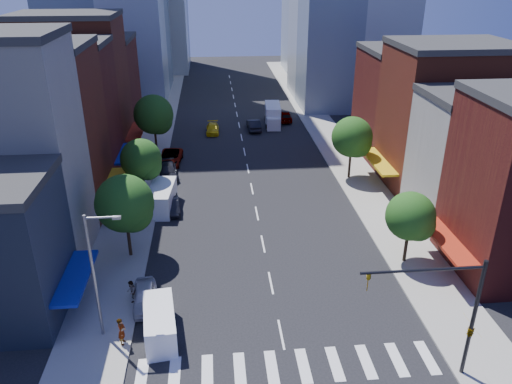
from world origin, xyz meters
TOP-DOWN VIEW (x-y plane):
  - ground at (0.00, 0.00)m, footprint 220.00×220.00m
  - sidewalk_left at (-12.50, 40.00)m, footprint 5.00×120.00m
  - sidewalk_right at (12.50, 40.00)m, footprint 5.00×120.00m
  - crosswalk at (0.00, -3.00)m, footprint 19.00×3.00m
  - bldg_left_2 at (-21.00, 20.50)m, footprint 12.00×9.00m
  - bldg_left_3 at (-21.00, 29.00)m, footprint 12.00×8.00m
  - bldg_left_4 at (-21.00, 37.50)m, footprint 12.00×9.00m
  - bldg_left_5 at (-21.00, 47.00)m, footprint 12.00×10.00m
  - bldg_right_1 at (21.00, 15.00)m, footprint 12.00×8.00m
  - bldg_right_2 at (21.00, 24.00)m, footprint 12.00×10.00m
  - bldg_right_3 at (21.00, 34.00)m, footprint 12.00×10.00m
  - traffic_signal at (9.94, -4.50)m, footprint 7.24×2.24m
  - streetlight at (-11.81, 1.00)m, footprint 2.25×0.25m
  - tree_left_near at (-11.35, 10.92)m, footprint 4.80×4.80m
  - tree_left_mid at (-11.35, 21.92)m, footprint 4.20×4.20m
  - tree_left_far at (-11.35, 35.92)m, footprint 5.00×5.00m
  - tree_right_near at (11.65, 7.92)m, footprint 4.00×4.00m
  - tree_right_far at (11.65, 25.92)m, footprint 4.60×4.60m
  - parked_car_front at (-9.50, 4.09)m, footprint 2.21×4.52m
  - parked_car_second at (-8.44, 19.15)m, footprint 1.83×4.05m
  - parked_car_third at (-9.50, 32.56)m, footprint 3.08×5.91m
  - parked_car_rear at (-9.50, 28.12)m, footprint 2.76×5.44m
  - cargo_van_near at (-8.09, 0.48)m, footprint 2.60×5.16m
  - cargo_van_far at (-9.51, 19.80)m, footprint 2.78×5.92m
  - taxi at (-4.11, 44.45)m, footprint 1.95×4.56m
  - traffic_car_oncoming at (2.03, 45.28)m, footprint 1.98×5.00m
  - traffic_car_far at (7.38, 49.46)m, footprint 1.99×4.77m
  - box_truck at (5.23, 47.87)m, footprint 2.73×7.53m
  - pedestrian_near at (-10.50, -0.06)m, footprint 0.53×0.75m
  - pedestrian_far at (-10.50, 4.46)m, footprint 0.67×0.85m

SIDE VIEW (x-z plane):
  - ground at x=0.00m, z-range 0.00..0.00m
  - crosswalk at x=0.00m, z-range 0.00..0.01m
  - sidewalk_left at x=-12.50m, z-range 0.00..0.15m
  - sidewalk_right at x=12.50m, z-range 0.00..0.15m
  - parked_car_second at x=-8.44m, z-range 0.00..1.29m
  - taxi at x=-4.11m, z-range 0.00..1.31m
  - parked_car_front at x=-9.50m, z-range 0.00..1.49m
  - parked_car_rear at x=-9.50m, z-range 0.00..1.51m
  - parked_car_third at x=-9.50m, z-range 0.00..1.59m
  - traffic_car_far at x=7.38m, z-range 0.00..1.61m
  - traffic_car_oncoming at x=2.03m, z-range 0.00..1.62m
  - pedestrian_far at x=-10.50m, z-range 0.15..1.86m
  - cargo_van_near at x=-8.09m, z-range -0.01..2.10m
  - pedestrian_near at x=-10.50m, z-range 0.15..2.12m
  - cargo_van_far at x=-9.51m, z-range -0.01..2.43m
  - box_truck at x=5.23m, z-range -0.08..2.90m
  - traffic_signal at x=9.94m, z-range 0.16..8.16m
  - tree_right_near at x=11.65m, z-range 1.09..7.29m
  - tree_left_mid at x=-11.35m, z-range 1.20..7.85m
  - tree_right_far at x=11.65m, z-range 1.26..8.46m
  - tree_left_near at x=-11.35m, z-range 1.22..8.52m
  - tree_left_far at x=-11.35m, z-range 1.33..9.08m
  - streetlight at x=-11.81m, z-range 0.78..9.78m
  - bldg_right_1 at x=21.00m, z-range 0.00..12.00m
  - bldg_left_5 at x=-21.00m, z-range 0.00..13.00m
  - bldg_right_3 at x=21.00m, z-range 0.00..13.00m
  - bldg_left_3 at x=-21.00m, z-range 0.00..15.00m
  - bldg_right_2 at x=21.00m, z-range 0.00..15.00m
  - bldg_left_2 at x=-21.00m, z-range 0.00..16.00m
  - bldg_left_4 at x=-21.00m, z-range 0.00..17.00m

